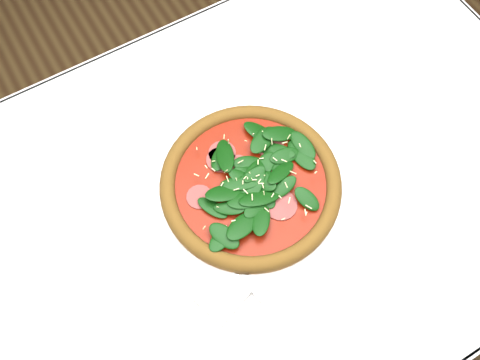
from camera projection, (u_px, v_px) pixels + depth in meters
ground at (247, 294)px, 1.60m from camera, size 6.00×6.00×0.00m
dining_table at (251, 214)px, 1.01m from camera, size 1.21×0.81×0.75m
plate at (250, 188)px, 0.92m from camera, size 0.36×0.36×0.02m
pizza at (251, 183)px, 0.90m from camera, size 0.40×0.40×0.04m
napkin at (238, 272)px, 0.85m from camera, size 0.18×0.12×0.01m
fork at (225, 257)px, 0.86m from camera, size 0.06×0.17×0.00m
saucer_near at (462, 152)px, 0.95m from camera, size 0.15×0.15×0.01m
saucer_far at (327, 4)px, 1.09m from camera, size 0.16×0.16×0.01m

